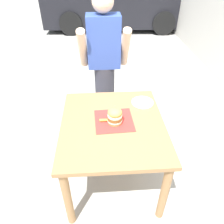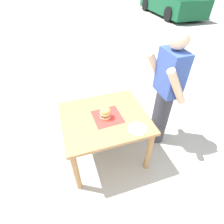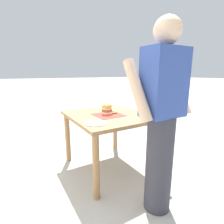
{
  "view_description": "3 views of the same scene",
  "coord_description": "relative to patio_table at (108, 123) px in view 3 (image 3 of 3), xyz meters",
  "views": [
    {
      "loc": [
        -0.1,
        -1.5,
        1.99
      ],
      "look_at": [
        0.0,
        0.1,
        0.79
      ],
      "focal_mm": 35.0,
      "sensor_mm": 36.0,
      "label": 1
    },
    {
      "loc": [
        1.56,
        -0.41,
        2.2
      ],
      "look_at": [
        0.0,
        0.1,
        0.79
      ],
      "focal_mm": 28.0,
      "sensor_mm": 36.0,
      "label": 2
    },
    {
      "loc": [
        1.06,
        1.89,
        1.26
      ],
      "look_at": [
        0.0,
        0.1,
        0.79
      ],
      "focal_mm": 28.0,
      "sensor_mm": 36.0,
      "label": 3
    }
  ],
  "objects": [
    {
      "name": "ground_plane",
      "position": [
        0.0,
        0.0,
        -0.63
      ],
      "size": [
        80.0,
        80.0,
        0.0
      ],
      "primitive_type": "plane",
      "color": "#ADAAA3"
    },
    {
      "name": "serving_paper",
      "position": [
        0.01,
        0.03,
        0.12
      ],
      "size": [
        0.36,
        0.36,
        0.0
      ],
      "primitive_type": "cube",
      "rotation": [
        0.0,
        0.0,
        0.05
      ],
      "color": "red",
      "rests_on": "patio_table"
    },
    {
      "name": "pickle_spear",
      "position": [
        -0.07,
        0.03,
        0.13
      ],
      "size": [
        0.09,
        0.03,
        0.02
      ],
      "primitive_type": "cylinder",
      "rotation": [
        0.0,
        1.57,
        0.02
      ],
      "color": "#8EA83D",
      "rests_on": "serving_paper"
    },
    {
      "name": "diner_across_table",
      "position": [
        -0.04,
        0.86,
        0.26
      ],
      "size": [
        0.55,
        0.35,
        1.69
      ],
      "color": "#33333D",
      "rests_on": "ground"
    },
    {
      "name": "sandwich",
      "position": [
        0.02,
        0.01,
        0.19
      ],
      "size": [
        0.14,
        0.14,
        0.18
      ],
      "color": "gold",
      "rests_on": "serving_paper"
    },
    {
      "name": "patio_table",
      "position": [
        0.0,
        0.0,
        0.0
      ],
      "size": [
        0.93,
        1.06,
        0.74
      ],
      "color": "#9E7247",
      "rests_on": "ground"
    },
    {
      "name": "side_plate_with_forks",
      "position": [
        0.32,
        0.3,
        0.12
      ],
      "size": [
        0.22,
        0.22,
        0.02
      ],
      "color": "white",
      "rests_on": "patio_table"
    }
  ]
}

